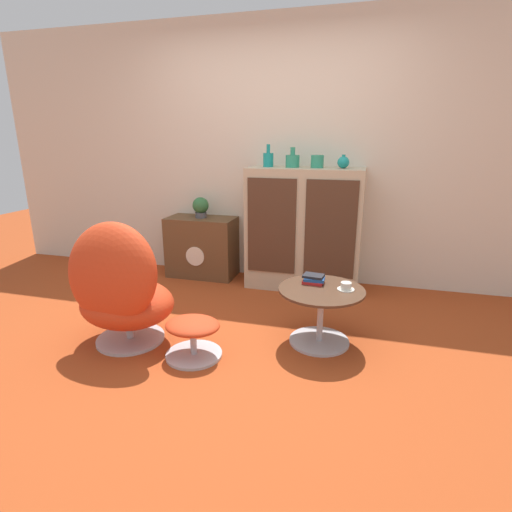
% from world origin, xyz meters
% --- Properties ---
extents(ground_plane, '(12.00, 12.00, 0.00)m').
position_xyz_m(ground_plane, '(0.00, 0.00, 0.00)').
color(ground_plane, '#9E3D19').
extents(wall_back, '(6.40, 0.06, 2.60)m').
position_xyz_m(wall_back, '(0.00, 1.65, 1.30)').
color(wall_back, beige).
rests_on(wall_back, ground_plane).
extents(sideboard, '(1.11, 0.47, 1.19)m').
position_xyz_m(sideboard, '(0.35, 1.39, 0.60)').
color(sideboard, tan).
rests_on(sideboard, ground_plane).
extents(tv_console, '(0.73, 0.39, 0.64)m').
position_xyz_m(tv_console, '(-0.76, 1.43, 0.32)').
color(tv_console, brown).
rests_on(tv_console, ground_plane).
extents(egg_chair, '(0.75, 0.69, 0.95)m').
position_xyz_m(egg_chair, '(-0.71, -0.16, 0.43)').
color(egg_chair, '#B7B7BC').
rests_on(egg_chair, ground_plane).
extents(ottoman, '(0.39, 0.39, 0.28)m').
position_xyz_m(ottoman, '(-0.15, -0.18, 0.18)').
color(ottoman, '#B7B7BC').
rests_on(ottoman, ground_plane).
extents(coffee_table, '(0.62, 0.62, 0.43)m').
position_xyz_m(coffee_table, '(0.67, 0.25, 0.27)').
color(coffee_table, '#B7B7BC').
rests_on(coffee_table, ground_plane).
extents(vase_leftmost, '(0.10, 0.10, 0.21)m').
position_xyz_m(vase_leftmost, '(-0.02, 1.39, 1.26)').
color(vase_leftmost, teal).
rests_on(vase_leftmost, sideboard).
extents(vase_inner_left, '(0.13, 0.13, 0.19)m').
position_xyz_m(vase_inner_left, '(0.22, 1.39, 1.25)').
color(vase_inner_left, '#2D8E6B').
rests_on(vase_inner_left, sideboard).
extents(vase_inner_right, '(0.12, 0.12, 0.12)m').
position_xyz_m(vase_inner_right, '(0.46, 1.39, 1.25)').
color(vase_inner_right, '#2D8E6B').
rests_on(vase_inner_right, sideboard).
extents(vase_rightmost, '(0.11, 0.11, 0.12)m').
position_xyz_m(vase_rightmost, '(0.70, 1.39, 1.25)').
color(vase_rightmost, teal).
rests_on(vase_rightmost, sideboard).
extents(potted_plant, '(0.17, 0.17, 0.22)m').
position_xyz_m(potted_plant, '(-0.76, 1.43, 0.76)').
color(potted_plant, '#4C4C51').
rests_on(potted_plant, tv_console).
extents(teacup, '(0.12, 0.12, 0.05)m').
position_xyz_m(teacup, '(0.83, 0.28, 0.45)').
color(teacup, silver).
rests_on(teacup, coffee_table).
extents(book_stack, '(0.16, 0.13, 0.06)m').
position_xyz_m(book_stack, '(0.59, 0.35, 0.46)').
color(book_stack, red).
rests_on(book_stack, coffee_table).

